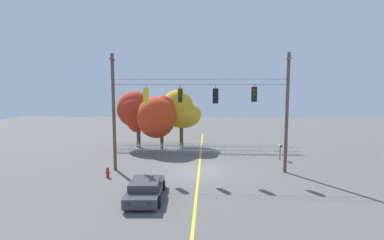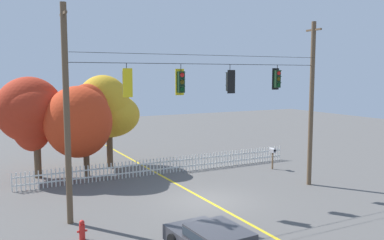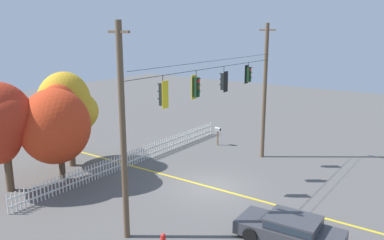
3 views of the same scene
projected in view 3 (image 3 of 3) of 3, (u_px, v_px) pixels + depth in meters
name	position (u px, v px, depth m)	size (l,w,h in m)	color
ground	(210.00, 187.00, 22.16)	(80.00, 80.00, 0.00)	#565451
lane_centerline_stripe	(210.00, 187.00, 22.16)	(0.16, 36.00, 0.01)	gold
signal_support_span	(211.00, 107.00, 21.11)	(13.43, 1.10, 9.03)	brown
traffic_signal_eastbound_side	(163.00, 94.00, 17.63)	(0.43, 0.38, 1.47)	black
traffic_signal_southbound_primary	(196.00, 87.00, 19.70)	(0.43, 0.38, 1.44)	black
traffic_signal_northbound_secondary	(224.00, 81.00, 21.81)	(0.43, 0.38, 1.41)	black
traffic_signal_westbound_side	(248.00, 74.00, 24.10)	(0.43, 0.38, 1.29)	black
white_picket_fence	(137.00, 156.00, 25.95)	(17.97, 0.06, 1.02)	silver
autumn_maple_mid	(56.00, 124.00, 22.10)	(3.99, 3.79, 5.62)	brown
autumn_oak_far_east	(66.00, 108.00, 24.75)	(4.29, 3.88, 6.14)	brown
parked_car	(291.00, 229.00, 16.37)	(2.19, 4.42, 1.15)	#38383D
roadside_mailbox	(218.00, 131.00, 29.82)	(0.25, 0.44, 1.41)	brown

